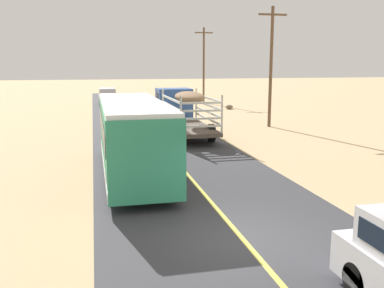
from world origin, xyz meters
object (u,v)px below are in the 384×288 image
Objects in this scene: bus at (133,136)px; boulder_mid_field at (229,107)px; car_far at (107,96)px; power_pole_far at (204,63)px; power_pole_mid at (271,64)px; livestock_truck at (179,106)px.

boulder_mid_field is at bearing 63.76° from bus.
car_far reaches higher than boulder_mid_field.
power_pole_mid is at bearing -90.00° from power_pole_far.
bus reaches higher than boulder_mid_field.
car_far is 0.52× the size of power_pole_far.
power_pole_mid is (11.48, 12.37, 2.99)m from bus.
car_far is at bearing 179.04° from power_pole_far.
power_pole_far is at bearing -0.96° from car_far.
power_pole_far is (7.15, 20.94, 2.97)m from livestock_truck.
boulder_mid_field is at bearing -31.36° from car_far.
bus is 28.07m from boulder_mid_field.
power_pole_mid is at bearing 47.12° from bus.
livestock_truck reaches higher than car_far.
power_pole_far is at bearing 71.13° from livestock_truck.
power_pole_mid reaches higher than boulder_mid_field.
car_far is 14.52m from boulder_mid_field.
car_far is (-4.32, 21.13, -0.70)m from livestock_truck.
car_far is at bearing 101.55° from livestock_truck.
bus is 1.13× the size of power_pole_mid.
power_pole_mid is at bearing -94.07° from boulder_mid_field.
bus is 12.77× the size of boulder_mid_field.
livestock_truck is at bearing -78.45° from car_far.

